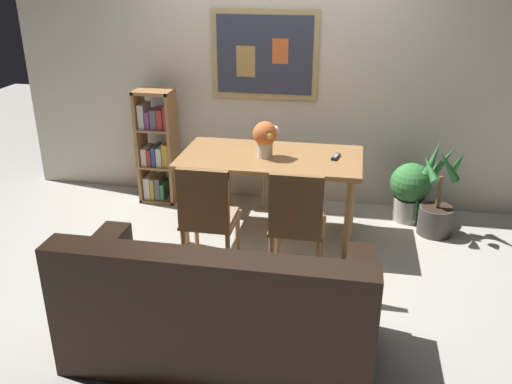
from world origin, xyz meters
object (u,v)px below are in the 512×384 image
(bookshelf, at_px, (157,148))
(potted_palm, at_px, (437,204))
(dining_table, at_px, (271,166))
(dining_chair_far_left, at_px, (251,148))
(dining_chair_near_right, at_px, (297,218))
(tv_remote, at_px, (336,157))
(flower_vase, at_px, (265,137))
(leather_couch, at_px, (219,313))
(potted_ivy, at_px, (410,189))
(dining_chair_near_left, at_px, (207,212))

(bookshelf, height_order, potted_palm, bookshelf)
(dining_table, relative_size, potted_palm, 1.81)
(dining_chair_far_left, distance_m, dining_chair_near_right, 1.65)
(dining_chair_near_right, xyz_separation_m, tv_remote, (0.23, 0.80, 0.21))
(potted_palm, xyz_separation_m, flower_vase, (-1.48, -0.31, 0.63))
(leather_couch, height_order, tv_remote, leather_couch)
(potted_palm, height_order, flower_vase, flower_vase)
(dining_chair_far_left, distance_m, potted_palm, 1.84)
(dining_table, height_order, potted_ivy, dining_table)
(bookshelf, distance_m, potted_ivy, 2.46)
(bookshelf, bearing_deg, dining_chair_far_left, 13.30)
(tv_remote, bearing_deg, dining_chair_far_left, 139.89)
(dining_chair_far_left, height_order, bookshelf, bookshelf)
(dining_chair_near_right, bearing_deg, tv_remote, 74.24)
(dining_table, distance_m, dining_chair_near_left, 0.87)
(dining_chair_near_left, distance_m, tv_remote, 1.23)
(potted_ivy, distance_m, tv_remote, 0.95)
(dining_table, height_order, potted_palm, potted_palm)
(tv_remote, bearing_deg, flower_vase, -171.97)
(leather_couch, relative_size, bookshelf, 1.60)
(dining_chair_near_left, height_order, flower_vase, flower_vase)
(potted_ivy, relative_size, tv_remote, 3.47)
(flower_vase, bearing_deg, dining_chair_far_left, 109.04)
(leather_couch, relative_size, potted_ivy, 3.21)
(potted_ivy, bearing_deg, dining_chair_far_left, 171.39)
(flower_vase, bearing_deg, bookshelf, 153.33)
(dining_chair_near_right, xyz_separation_m, bookshelf, (-1.53, 1.32, 0.01))
(leather_couch, height_order, potted_palm, potted_palm)
(bookshelf, distance_m, tv_remote, 1.84)
(dining_chair_near_right, distance_m, potted_palm, 1.55)
(dining_table, bearing_deg, dining_chair_near_left, -113.66)
(leather_couch, bearing_deg, dining_chair_far_left, 96.44)
(potted_palm, xyz_separation_m, tv_remote, (-0.90, -0.23, 0.46))
(bookshelf, height_order, potted_ivy, bookshelf)
(dining_chair_far_left, distance_m, flower_vase, 0.93)
(dining_chair_far_left, relative_size, potted_ivy, 1.62)
(leather_couch, bearing_deg, potted_ivy, 60.00)
(dining_chair_near_left, bearing_deg, dining_chair_far_left, 88.95)
(dining_chair_near_right, bearing_deg, leather_couch, -111.54)
(dining_chair_near_right, relative_size, flower_vase, 2.98)
(dining_chair_near_right, height_order, potted_ivy, dining_chair_near_right)
(dining_chair_near_left, height_order, tv_remote, dining_chair_near_left)
(dining_chair_near_left, xyz_separation_m, dining_chair_near_right, (0.66, 0.02, 0.00))
(dining_chair_far_left, distance_m, tv_remote, 1.14)
(leather_couch, bearing_deg, flower_vase, 89.88)
(dining_table, distance_m, leather_couch, 1.71)
(potted_palm, bearing_deg, bookshelf, 173.98)
(dining_chair_near_right, height_order, bookshelf, bookshelf)
(dining_chair_far_left, relative_size, dining_chair_near_left, 1.00)
(dining_chair_far_left, relative_size, bookshelf, 0.81)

